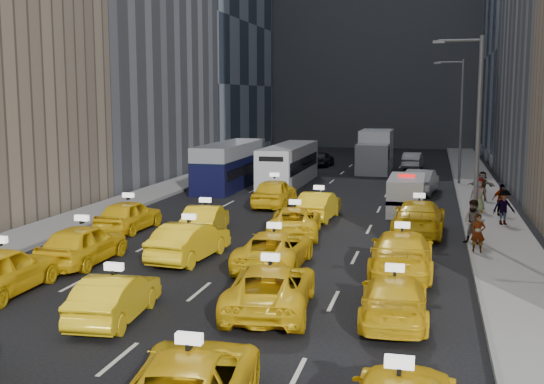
# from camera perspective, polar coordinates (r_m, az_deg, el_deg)

# --- Properties ---
(ground) EXTENTS (160.00, 160.00, 0.00)m
(ground) POSITION_cam_1_polar(r_m,az_deg,el_deg) (21.23, -7.93, -9.74)
(ground) COLOR black
(ground) RESTS_ON ground
(sidewalk_west) EXTENTS (3.00, 90.00, 0.15)m
(sidewalk_west) POSITION_cam_1_polar(r_m,az_deg,el_deg) (47.76, -8.80, 0.30)
(sidewalk_west) COLOR gray
(sidewalk_west) RESTS_ON ground
(sidewalk_east) EXTENTS (3.00, 90.00, 0.15)m
(sidewalk_east) POSITION_cam_1_polar(r_m,az_deg,el_deg) (44.37, 17.20, -0.56)
(sidewalk_east) COLOR gray
(sidewalk_east) RESTS_ON ground
(curb_west) EXTENTS (0.15, 90.00, 0.18)m
(curb_west) POSITION_cam_1_polar(r_m,az_deg,el_deg) (47.23, -7.18, 0.27)
(curb_west) COLOR slate
(curb_west) RESTS_ON ground
(curb_east) EXTENTS (0.15, 90.00, 0.18)m
(curb_east) POSITION_cam_1_polar(r_m,az_deg,el_deg) (44.29, 15.33, -0.48)
(curb_east) COLOR slate
(curb_east) RESTS_ON ground
(streetlight_near) EXTENTS (2.15, 0.22, 9.00)m
(streetlight_near) POSITION_cam_1_polar(r_m,az_deg,el_deg) (30.89, 16.66, 4.87)
(streetlight_near) COLOR #595B60
(streetlight_near) RESTS_ON ground
(streetlight_far) EXTENTS (2.15, 0.22, 9.00)m
(streetlight_far) POSITION_cam_1_polar(r_m,az_deg,el_deg) (50.85, 15.43, 6.06)
(streetlight_far) COLOR #595B60
(streetlight_far) RESTS_ON ground
(taxi_2) EXTENTS (3.03, 5.45, 1.44)m
(taxi_2) POSITION_cam_1_polar(r_m,az_deg,el_deg) (14.35, -6.88, -15.59)
(taxi_2) COLOR yellow
(taxi_2) RESTS_ON ground
(taxi_4) EXTENTS (1.97, 4.81, 1.63)m
(taxi_4) POSITION_cam_1_polar(r_m,az_deg,el_deg) (23.99, -21.75, -6.13)
(taxi_4) COLOR yellow
(taxi_4) RESTS_ON ground
(taxi_5) EXTENTS (1.77, 4.26, 1.37)m
(taxi_5) POSITION_cam_1_polar(r_m,az_deg,el_deg) (20.45, -13.00, -8.56)
(taxi_5) COLOR yellow
(taxi_5) RESTS_ON ground
(taxi_6) EXTENTS (2.94, 5.46, 1.46)m
(taxi_6) POSITION_cam_1_polar(r_m,az_deg,el_deg) (20.69, -0.13, -8.02)
(taxi_6) COLOR yellow
(taxi_6) RESTS_ON ground
(taxi_7) EXTENTS (2.12, 4.80, 1.37)m
(taxi_7) POSITION_cam_1_polar(r_m,az_deg,el_deg) (20.13, 10.18, -8.75)
(taxi_7) COLOR yellow
(taxi_7) RESTS_ON ground
(taxi_8) EXTENTS (1.92, 4.69, 1.59)m
(taxi_8) POSITION_cam_1_polar(r_m,az_deg,el_deg) (27.31, -15.55, -4.20)
(taxi_8) COLOR yellow
(taxi_8) RESTS_ON ground
(taxi_9) EXTENTS (2.09, 4.77, 1.52)m
(taxi_9) POSITION_cam_1_polar(r_m,az_deg,el_deg) (27.17, -6.92, -4.10)
(taxi_9) COLOR yellow
(taxi_9) RESTS_ON ground
(taxi_10) EXTENTS (2.35, 5.06, 1.41)m
(taxi_10) POSITION_cam_1_polar(r_m,az_deg,el_deg) (25.82, 0.20, -4.82)
(taxi_10) COLOR yellow
(taxi_10) RESTS_ON ground
(taxi_11) EXTENTS (2.35, 5.56, 1.60)m
(taxi_11) POSITION_cam_1_polar(r_m,az_deg,el_deg) (25.32, 10.79, -5.00)
(taxi_11) COLOR yellow
(taxi_11) RESTS_ON ground
(taxi_12) EXTENTS (1.97, 4.53, 1.52)m
(taxi_12) POSITION_cam_1_polar(r_m,az_deg,el_deg) (33.41, -11.89, -1.92)
(taxi_12) COLOR yellow
(taxi_12) RESTS_ON ground
(taxi_13) EXTENTS (2.07, 4.52, 1.44)m
(taxi_13) POSITION_cam_1_polar(r_m,az_deg,el_deg) (31.91, -5.58, -2.34)
(taxi_13) COLOR yellow
(taxi_13) RESTS_ON ground
(taxi_14) EXTENTS (2.89, 5.18, 1.37)m
(taxi_14) POSITION_cam_1_polar(r_m,az_deg,el_deg) (31.60, 1.94, -2.46)
(taxi_14) COLOR yellow
(taxi_14) RESTS_ON ground
(taxi_15) EXTENTS (2.48, 5.72, 1.64)m
(taxi_15) POSITION_cam_1_polar(r_m,az_deg,el_deg) (32.54, 12.17, -2.09)
(taxi_15) COLOR yellow
(taxi_15) RESTS_ON ground
(taxi_16) EXTENTS (2.00, 4.92, 1.68)m
(taxi_16) POSITION_cam_1_polar(r_m,az_deg,el_deg) (39.77, 0.21, -0.05)
(taxi_16) COLOR yellow
(taxi_16) RESTS_ON ground
(taxi_17) EXTENTS (1.83, 4.56, 1.47)m
(taxi_17) POSITION_cam_1_polar(r_m,az_deg,el_deg) (35.84, 3.93, -1.13)
(taxi_17) COLOR yellow
(taxi_17) RESTS_ON ground
(nypd_van) EXTENTS (2.57, 5.21, 2.15)m
(nypd_van) POSITION_cam_1_polar(r_m,az_deg,el_deg) (38.53, 11.18, -0.27)
(nypd_van) COLOR silver
(nypd_van) RESTS_ON ground
(double_decker) EXTENTS (2.52, 10.65, 3.09)m
(double_decker) POSITION_cam_1_polar(r_m,az_deg,el_deg) (48.37, -3.49, 2.21)
(double_decker) COLOR black
(double_decker) RESTS_ON ground
(city_bus) EXTENTS (3.69, 11.38, 2.89)m
(city_bus) POSITION_cam_1_polar(r_m,az_deg,el_deg) (49.67, 1.42, 2.26)
(city_bus) COLOR silver
(city_bus) RESTS_ON ground
(box_truck) EXTENTS (3.61, 7.94, 3.50)m
(box_truck) POSITION_cam_1_polar(r_m,az_deg,el_deg) (58.83, 8.63, 3.38)
(box_truck) COLOR silver
(box_truck) RESTS_ON ground
(misc_car_0) EXTENTS (2.35, 5.16, 1.64)m
(misc_car_0) POSITION_cam_1_polar(r_m,az_deg,el_deg) (46.11, 12.38, 0.87)
(misc_car_0) COLOR #AFB1B7
(misc_car_0) RESTS_ON ground
(misc_car_1) EXTENTS (2.63, 5.63, 1.56)m
(misc_car_1) POSITION_cam_1_polar(r_m,az_deg,el_deg) (59.27, -0.65, 2.58)
(misc_car_1) COLOR black
(misc_car_1) RESTS_ON ground
(misc_car_2) EXTENTS (2.40, 5.74, 1.66)m
(misc_car_2) POSITION_cam_1_polar(r_m,az_deg,el_deg) (64.66, 8.42, 3.00)
(misc_car_2) COLOR slate
(misc_car_2) RESTS_ON ground
(misc_car_3) EXTENTS (1.96, 4.20, 1.39)m
(misc_car_3) POSITION_cam_1_polar(r_m,az_deg,el_deg) (62.74, 4.20, 2.79)
(misc_car_3) COLOR black
(misc_car_3) RESTS_ON ground
(misc_car_4) EXTENTS (1.86, 4.54, 1.46)m
(misc_car_4) POSITION_cam_1_polar(r_m,az_deg,el_deg) (62.03, 11.70, 2.62)
(misc_car_4) COLOR #9EA2A6
(misc_car_4) RESTS_ON ground
(pedestrian_0) EXTENTS (0.60, 0.42, 1.57)m
(pedestrian_0) POSITION_cam_1_polar(r_m,az_deg,el_deg) (28.88, 16.86, -3.31)
(pedestrian_0) COLOR gray
(pedestrian_0) RESTS_ON sidewalk_east
(pedestrian_1) EXTENTS (1.05, 0.80, 1.92)m
(pedestrian_1) POSITION_cam_1_polar(r_m,az_deg,el_deg) (30.30, 16.55, -2.44)
(pedestrian_1) COLOR gray
(pedestrian_1) RESTS_ON sidewalk_east
(pedestrian_2) EXTENTS (1.22, 0.83, 1.75)m
(pedestrian_2) POSITION_cam_1_polar(r_m,az_deg,el_deg) (35.36, 18.83, -1.21)
(pedestrian_2) COLOR gray
(pedestrian_2) RESTS_ON sidewalk_east
(pedestrian_3) EXTENTS (1.09, 0.81, 1.69)m
(pedestrian_3) POSITION_cam_1_polar(r_m,az_deg,el_deg) (38.00, 18.61, -0.62)
(pedestrian_3) COLOR gray
(pedestrian_3) RESTS_ON sidewalk_east
(pedestrian_4) EXTENTS (0.94, 0.56, 1.86)m
(pedestrian_4) POSITION_cam_1_polar(r_m,az_deg,el_deg) (38.81, 16.90, -0.25)
(pedestrian_4) COLOR gray
(pedestrian_4) RESTS_ON sidewalk_east
(pedestrian_5) EXTENTS (1.69, 1.00, 1.75)m
(pedestrian_5) POSITION_cam_1_polar(r_m,az_deg,el_deg) (43.26, 17.16, 0.50)
(pedestrian_5) COLOR gray
(pedestrian_5) RESTS_ON sidewalk_east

